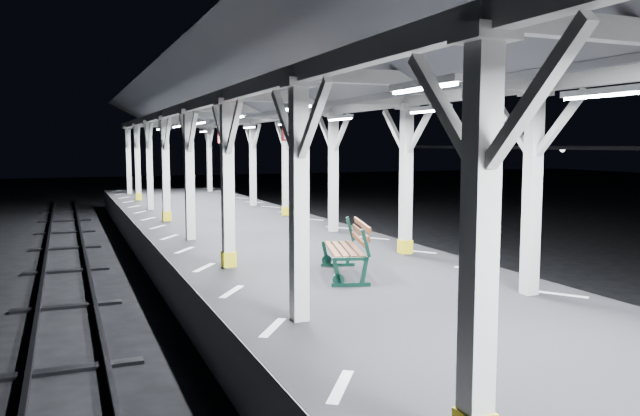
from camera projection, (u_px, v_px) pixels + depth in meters
ground at (364, 334)px, 11.36m from camera, size 120.00×120.00×0.00m
platform at (364, 307)px, 11.31m from camera, size 6.00×50.00×1.00m
hazard_stripes_left at (232, 292)px, 10.34m from camera, size 1.00×48.00×0.01m
hazard_stripes_right at (477, 269)px, 12.19m from camera, size 1.00×48.00×0.01m
track_left at (69, 366)px, 9.47m from camera, size 2.20×60.00×0.16m
track_right at (575, 303)px, 13.25m from camera, size 2.20×60.00×0.16m
canopy at (366, 80)px, 10.89m from camera, size 5.40×49.00×4.65m
bench_mid at (350, 247)px, 11.56m from camera, size 1.19×1.99×1.01m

